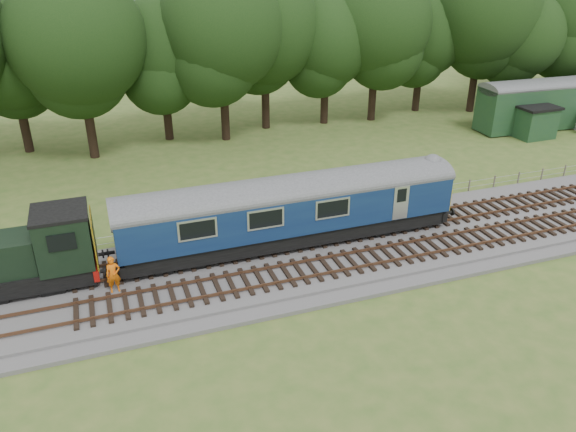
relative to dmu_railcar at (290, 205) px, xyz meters
name	(u,v)px	position (x,y,z in m)	size (l,w,h in m)	color
ground	(396,243)	(5.74, -1.40, -2.61)	(120.00, 120.00, 0.00)	#3F6023
ballast	(396,240)	(5.74, -1.40, -2.43)	(70.00, 7.00, 0.35)	#4C4C4F
track_north	(384,226)	(5.74, 0.00, -2.19)	(67.20, 2.40, 0.21)	black
track_south	(412,250)	(5.74, -3.00, -2.19)	(67.20, 2.40, 0.21)	black
fence	(360,211)	(5.74, 3.10, -2.61)	(64.00, 0.12, 1.00)	#6B6054
tree_line	(272,131)	(5.74, 20.60, -2.61)	(70.00, 8.00, 18.00)	black
dmu_railcar	(290,205)	(0.00, 0.00, 0.00)	(18.05, 2.86, 3.88)	black
shunter_loco	(3,261)	(-13.93, 0.00, -0.63)	(8.91, 2.60, 3.38)	black
worker	(113,275)	(-9.28, -1.67, -1.35)	(0.66, 0.43, 1.81)	orange
parked_coach	(566,99)	(31.18, 13.40, -0.19)	(16.97, 3.66, 4.31)	#1C3E26
shed	(532,120)	(26.32, 11.86, -1.22)	(3.39, 3.39, 2.73)	#1C3E26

